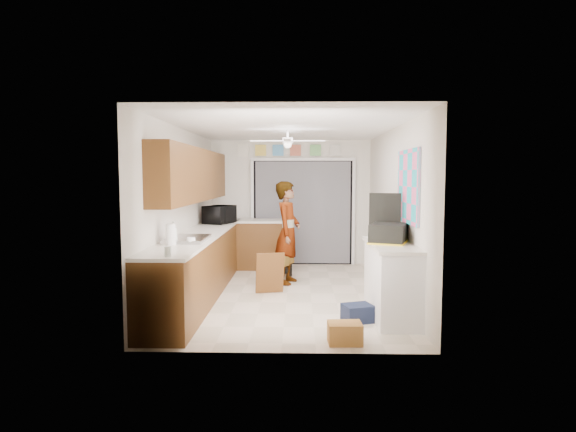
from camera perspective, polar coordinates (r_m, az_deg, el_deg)
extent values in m
plane|color=beige|center=(7.44, -0.08, -9.12)|extent=(5.00, 5.00, 0.00)
plane|color=white|center=(7.26, -0.08, 10.41)|extent=(5.00, 5.00, 0.00)
plane|color=silver|center=(9.74, 0.30, 1.61)|extent=(3.20, 0.00, 3.20)
plane|color=silver|center=(4.76, -0.85, -1.69)|extent=(3.20, 0.00, 3.20)
plane|color=silver|center=(7.46, -12.46, 0.54)|extent=(0.00, 5.00, 5.00)
plane|color=silver|center=(7.38, 12.44, 0.49)|extent=(0.00, 5.00, 5.00)
cube|color=brown|center=(7.49, -10.11, -5.58)|extent=(0.60, 4.80, 0.90)
cube|color=white|center=(7.42, -10.09, -2.01)|extent=(0.62, 4.80, 0.04)
cube|color=brown|center=(7.60, -11.00, 4.79)|extent=(0.32, 4.00, 0.80)
cube|color=silver|center=(6.45, -11.86, -2.73)|extent=(0.50, 0.76, 0.06)
cylinder|color=silver|center=(6.48, -13.51, -1.88)|extent=(0.03, 0.03, 0.22)
cube|color=brown|center=(9.34, -2.83, -3.46)|extent=(1.00, 0.60, 0.90)
cube|color=white|center=(9.29, -2.85, -0.59)|extent=(1.04, 0.64, 0.04)
cube|color=black|center=(9.72, 1.77, 0.42)|extent=(2.00, 0.06, 2.10)
cube|color=slate|center=(9.68, 1.77, 0.40)|extent=(1.90, 0.03, 2.05)
cube|color=white|center=(9.74, -4.24, 0.42)|extent=(0.06, 0.04, 2.10)
cube|color=white|center=(9.75, 7.77, 0.39)|extent=(0.06, 0.04, 2.10)
cube|color=white|center=(9.67, 1.79, 6.74)|extent=(2.10, 0.04, 0.06)
cube|color=#E5C74C|center=(9.74, -3.27, 7.78)|extent=(0.22, 0.02, 0.22)
cube|color=#4F9BD4|center=(9.72, -1.19, 7.80)|extent=(0.22, 0.02, 0.22)
cube|color=#C5634A|center=(9.71, 0.89, 7.80)|extent=(0.22, 0.02, 0.22)
cube|color=#6FB969|center=(9.71, 3.28, 7.79)|extent=(0.22, 0.02, 0.22)
cube|color=silver|center=(9.73, 5.65, 7.77)|extent=(0.22, 0.02, 0.22)
cube|color=silver|center=(9.77, -5.33, 7.76)|extent=(0.22, 0.02, 0.26)
cube|color=white|center=(6.28, 12.16, -7.62)|extent=(0.50, 1.40, 0.90)
cube|color=white|center=(6.19, 12.15, -3.37)|extent=(0.54, 1.44, 0.04)
cube|color=#EE578F|center=(6.38, 14.05, 3.41)|extent=(0.03, 1.15, 0.95)
cube|color=white|center=(7.44, -0.04, 8.88)|extent=(1.14, 1.14, 0.24)
imported|color=black|center=(8.65, -8.12, 0.17)|extent=(0.57, 0.68, 0.32)
imported|color=silver|center=(6.17, -13.43, -1.93)|extent=(0.14, 0.14, 0.28)
imported|color=white|center=(6.10, -11.43, -2.89)|extent=(0.14, 0.14, 0.09)
cylinder|color=silver|center=(5.22, -14.07, -4.10)|extent=(0.08, 0.08, 0.11)
cylinder|color=white|center=(6.09, -13.72, -2.13)|extent=(0.12, 0.12, 0.26)
cube|color=black|center=(6.26, 11.84, -2.00)|extent=(0.58, 0.66, 0.24)
cube|color=yellow|center=(6.27, 11.82, -2.99)|extent=(0.61, 0.69, 0.02)
cube|color=black|center=(6.52, 11.41, 0.49)|extent=(0.41, 0.17, 0.50)
cube|color=#A77834|center=(5.32, 6.75, -13.61)|extent=(0.37, 0.28, 0.22)
cube|color=black|center=(6.08, 8.26, -11.31)|extent=(0.42, 0.38, 0.21)
cube|color=brown|center=(7.34, -2.16, -6.77)|extent=(0.45, 0.26, 0.63)
imported|color=white|center=(7.97, -0.03, -1.98)|extent=(0.54, 0.69, 1.70)
cube|color=black|center=(8.47, -0.25, -5.90)|extent=(0.29, 0.58, 0.44)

